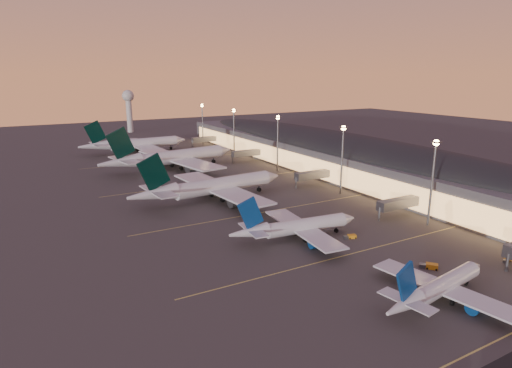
% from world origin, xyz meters
% --- Properties ---
extents(ground, '(700.00, 700.00, 0.00)m').
position_xyz_m(ground, '(0.00, 0.00, 0.00)').
color(ground, '#3D3B39').
extents(airliner_narrow_south, '(33.56, 30.26, 11.99)m').
position_xyz_m(airliner_narrow_south, '(0.35, -31.45, 3.10)').
color(airliner_narrow_south, silver).
rests_on(airliner_narrow_south, ground).
extents(airliner_narrow_north, '(38.52, 34.57, 13.75)m').
position_xyz_m(airliner_narrow_north, '(-5.27, 10.06, 3.55)').
color(airliner_narrow_north, silver).
rests_on(airliner_narrow_north, ground).
extents(airliner_wide_near, '(60.61, 55.47, 19.38)m').
position_xyz_m(airliner_wide_near, '(-10.24, 55.98, 4.99)').
color(airliner_wide_near, silver).
rests_on(airliner_wide_near, ground).
extents(airliner_wide_mid, '(69.04, 63.71, 22.15)m').
position_xyz_m(airliner_wide_mid, '(-5.95, 112.91, 5.70)').
color(airliner_wide_mid, silver).
rests_on(airliner_wide_mid, ground).
extents(airliner_wide_far, '(62.00, 56.50, 19.85)m').
position_xyz_m(airliner_wide_far, '(-9.50, 166.32, 5.11)').
color(airliner_wide_far, silver).
rests_on(airliner_wide_far, ground).
extents(terminal_building, '(56.35, 255.00, 17.46)m').
position_xyz_m(terminal_building, '(61.84, 72.47, 8.78)').
color(terminal_building, '#535358').
rests_on(terminal_building, ground).
extents(light_masts, '(2.20, 217.20, 25.90)m').
position_xyz_m(light_masts, '(36.00, 65.00, 17.55)').
color(light_masts, slate).
rests_on(light_masts, ground).
extents(radar_tower, '(9.00, 9.00, 32.50)m').
position_xyz_m(radar_tower, '(10.00, 260.00, 21.87)').
color(radar_tower, silver).
rests_on(radar_tower, ground).
extents(lane_markings, '(90.00, 180.36, 0.00)m').
position_xyz_m(lane_markings, '(0.00, 40.00, 0.01)').
color(lane_markings, '#D8C659').
rests_on(lane_markings, ground).
extents(baggage_tug_b, '(3.43, 2.12, 0.96)m').
position_xyz_m(baggage_tug_b, '(31.62, -26.93, 0.44)').
color(baggage_tug_b, orange).
rests_on(baggage_tug_b, ground).
extents(baggage_tug_c, '(3.65, 2.38, 1.01)m').
position_xyz_m(baggage_tug_c, '(8.49, 3.25, 0.46)').
color(baggage_tug_c, orange).
rests_on(baggage_tug_c, ground).
extents(baggage_tug_d, '(3.81, 4.14, 1.21)m').
position_xyz_m(baggage_tug_d, '(11.76, -20.32, 0.55)').
color(baggage_tug_d, orange).
rests_on(baggage_tug_d, ground).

